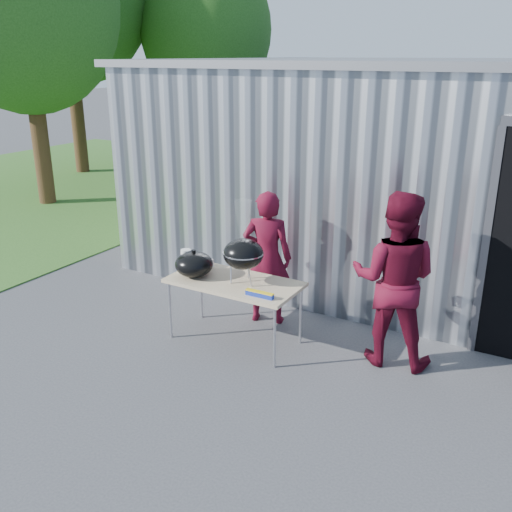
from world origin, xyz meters
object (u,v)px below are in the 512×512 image
Objects in this scene: folding_table at (234,284)px; person_bystander at (394,280)px; kettle_grill at (243,247)px; person_cook at (267,258)px.

folding_table is 0.79× the size of person_bystander.
kettle_grill is 1.65m from person_bystander.
kettle_grill is at bearing 77.00° from person_cook.
person_cook is (0.06, 0.66, 0.12)m from folding_table.
person_bystander reaches higher than kettle_grill.
person_bystander is at bearing 15.92° from kettle_grill.
kettle_grill is 0.50× the size of person_bystander.
person_cook reaches higher than folding_table.
folding_table is at bearing 6.49° from person_bystander.
folding_table is at bearing -176.31° from kettle_grill.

